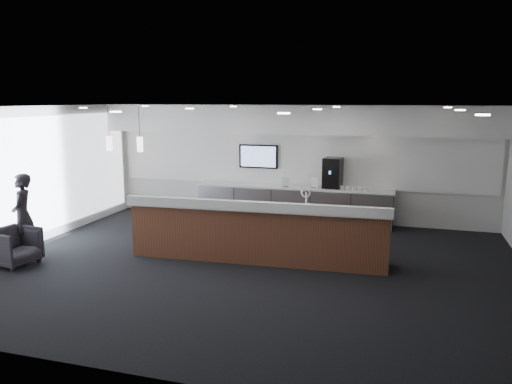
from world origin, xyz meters
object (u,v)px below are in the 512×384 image
(service_counter, at_px, (257,232))
(armchair, at_px, (14,247))
(coffee_machine, at_px, (333,173))
(lounge_guest, at_px, (23,215))

(service_counter, height_order, armchair, service_counter)
(service_counter, relative_size, armchair, 6.47)
(coffee_machine, distance_m, lounge_guest, 7.10)
(coffee_machine, bearing_deg, armchair, -132.07)
(coffee_machine, relative_size, lounge_guest, 0.45)
(armchair, relative_size, lounge_guest, 0.47)
(service_counter, relative_size, lounge_guest, 3.05)
(service_counter, distance_m, armchair, 4.68)
(service_counter, distance_m, coffee_machine, 3.50)
(lounge_guest, bearing_deg, armchair, -6.02)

